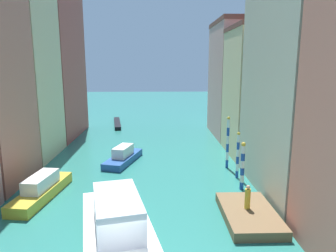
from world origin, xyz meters
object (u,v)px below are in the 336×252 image
mooring_pole_1 (238,155)px  gondola_black (117,123)px  waterfront_dock (249,214)px  motorboat_1 (42,189)px  mooring_pole_2 (228,142)px  person_on_dock (248,198)px  vaporetto_white (118,227)px  motorboat_0 (123,157)px  mooring_pole_0 (243,165)px

mooring_pole_1 → gondola_black: 28.27m
waterfront_dock → gondola_black: waterfront_dock is taller
motorboat_1 → mooring_pole_2: bearing=22.5°
mooring_pole_1 → mooring_pole_2: bearing=96.4°
gondola_black → person_on_dock: bearing=-68.7°
mooring_pole_1 → waterfront_dock: bearing=-98.3°
waterfront_dock → mooring_pole_2: (0.77, 10.00, 2.23)m
mooring_pole_1 → mooring_pole_2: mooring_pole_2 is taller
vaporetto_white → motorboat_0: vaporetto_white is taller
motorboat_1 → person_on_dock: bearing=-13.7°
waterfront_dock → mooring_pole_2: size_ratio=1.12×
waterfront_dock → mooring_pole_0: size_ratio=1.45×
person_on_dock → vaporetto_white: vaporetto_white is taller
gondola_black → motorboat_1: size_ratio=1.30×
vaporetto_white → waterfront_dock: bearing=18.1°
waterfront_dock → mooring_pole_0: (0.81, 4.80, 1.67)m
mooring_pole_1 → motorboat_1: (-15.53, -3.63, -1.43)m
mooring_pole_1 → mooring_pole_2: (-0.30, 2.67, 0.45)m
motorboat_0 → waterfront_dock: bearing=-52.3°
mooring_pole_1 → motorboat_1: bearing=-166.9°
gondola_black → waterfront_dock: bearing=-68.7°
person_on_dock → mooring_pole_1: mooring_pole_1 is taller
mooring_pole_0 → vaporetto_white: mooring_pole_0 is taller
mooring_pole_0 → motorboat_1: (-15.27, -1.09, -1.32)m
vaporetto_white → motorboat_1: vaporetto_white is taller
waterfront_dock → person_on_dock: bearing=110.3°
vaporetto_white → motorboat_1: 9.04m
mooring_pole_2 → gondola_black: 25.84m
mooring_pole_0 → mooring_pole_1: (0.27, 2.54, 0.11)m
mooring_pole_0 → motorboat_1: bearing=-175.9°
mooring_pole_2 → motorboat_1: mooring_pole_2 is taller
mooring_pole_0 → vaporetto_white: size_ratio=0.35×
waterfront_dock → vaporetto_white: size_ratio=0.51×
mooring_pole_2 → motorboat_0: 10.51m
mooring_pole_0 → motorboat_1: mooring_pole_0 is taller
person_on_dock → mooring_pole_0: bearing=79.1°
mooring_pole_0 → mooring_pole_2: (-0.03, 5.20, 0.56)m
waterfront_dock → motorboat_0: 15.27m
mooring_pole_0 → person_on_dock: bearing=-100.9°
mooring_pole_2 → motorboat_1: size_ratio=0.70×
vaporetto_white → person_on_dock: bearing=19.6°
mooring_pole_1 → mooring_pole_2: size_ratio=0.82×
gondola_black → motorboat_0: 20.23m
waterfront_dock → gondola_black: bearing=111.3°
mooring_pole_1 → vaporetto_white: 13.52m
mooring_pole_1 → gondola_black: (-13.59, 24.72, -1.82)m
waterfront_dock → gondola_black: (-12.52, 32.05, -0.04)m
waterfront_dock → vaporetto_white: 8.45m
vaporetto_white → gondola_black: 34.97m
mooring_pole_0 → mooring_pole_1: 2.55m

